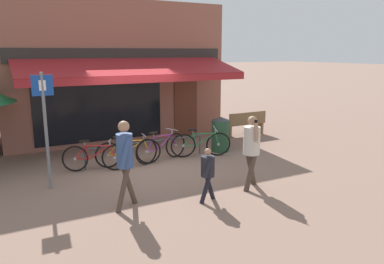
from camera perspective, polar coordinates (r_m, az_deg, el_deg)
The scene contains 13 objects.
ground_plane at distance 10.50m, azimuth -7.05°, elevation -4.57°, with size 160.00×160.00×0.00m, color #846656.
shop_front at distance 13.95m, azimuth -12.23°, elevation 9.10°, with size 7.50×4.97×4.66m.
bike_rack_rail at distance 10.47m, azimuth -6.96°, elevation -1.93°, with size 3.50×0.04×0.57m.
bicycle_red at distance 9.92m, azimuth -14.61°, elevation -3.72°, with size 1.58×0.74×0.82m.
bicycle_orange at distance 10.16m, azimuth -9.65°, elevation -3.05°, with size 1.77×0.52×0.83m.
bicycle_purple at distance 10.50m, azimuth -4.71°, elevation -2.34°, with size 1.71×0.65×0.86m.
bicycle_green at distance 10.81m, azimuth 1.35°, elevation -1.86°, with size 1.73×0.79×0.89m.
pedestrian_adult at distance 8.35m, azimuth 9.07°, elevation -1.88°, with size 0.55×0.66×1.66m.
pedestrian_child at distance 7.60m, azimuth 2.41°, elevation -5.74°, with size 0.43×0.40×1.13m.
pedestrian_second_adult at distance 7.27m, azimuth -10.20°, elevation -3.44°, with size 0.55×0.59×1.75m.
litter_bin at distance 11.47m, azimuth 4.35°, elevation -0.30°, with size 0.55×0.55×1.07m.
parking_sign at distance 8.67m, azimuth -21.48°, elevation 1.81°, with size 0.44×0.07×2.59m.
park_bench at distance 13.76m, azimuth 8.14°, elevation 1.39°, with size 1.61×0.48×0.87m.
Camera 1 is at (-3.57, -9.41, 3.01)m, focal length 35.00 mm.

